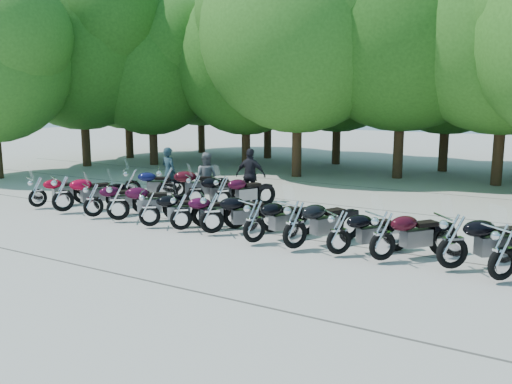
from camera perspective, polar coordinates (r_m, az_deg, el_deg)
The scene contains 32 objects.
ground at distance 13.51m, azimuth -3.24°, elevation -5.57°, with size 90.00×90.00×0.00m, color #9E988F.
tree_0 at distance 32.90m, azimuth -13.50°, elevation 13.00°, with size 7.50×7.50×9.21m.
tree_1 at distance 29.32m, azimuth -11.00°, elevation 12.71°, with size 6.97×6.97×8.55m.
tree_2 at distance 27.79m, azimuth -1.09°, elevation 13.56°, with size 7.31×7.31×8.97m.
tree_3 at distance 24.70m, azimuth 4.48°, elevation 16.31°, with size 8.70×8.70×10.67m.
tree_4 at distance 25.00m, azimuth 15.32°, elevation 16.64°, with size 9.13×9.13×11.20m.
tree_5 at distance 24.34m, azimuth 25.06°, elevation 16.11°, with size 9.04×9.04×11.10m.
tree_9 at distance 35.23m, azimuth -5.90°, elevation 13.12°, with size 7.59×7.59×9.32m.
tree_10 at distance 31.89m, azimuth 1.26°, elevation 13.73°, with size 7.78×7.78×9.55m.
tree_11 at distance 29.43m, azimuth 8.67°, elevation 13.61°, with size 7.56×7.56×9.28m.
tree_12 at distance 27.90m, azimuth 19.70°, elevation 13.82°, with size 7.88×7.88×9.67m.
tree_17 at distance 29.64m, azimuth -17.98°, elevation 14.28°, with size 8.31×8.31×10.20m.
motorcycle_0 at distance 18.97m, azimuth -22.03°, elevation 0.09°, with size 0.63×2.08×1.18m, color maroon, non-canonical shape.
motorcycle_1 at distance 17.89m, azimuth -19.70°, elevation -0.06°, with size 0.72×2.37×1.34m, color #9F0525, non-canonical shape.
motorcycle_2 at distance 16.89m, azimuth -16.78°, elevation -0.72°, with size 0.65×2.12×1.20m, color #370720, non-canonical shape.
motorcycle_3 at distance 16.18m, azimuth -14.35°, elevation -0.86°, with size 0.71×2.32×1.31m, color #38071F, non-canonical shape.
motorcycle_4 at distance 15.28m, azimuth -11.16°, elevation -1.64°, with size 0.63×2.08×1.17m, color black, non-canonical shape.
motorcycle_5 at distance 14.73m, azimuth -7.91°, elevation -1.96°, with size 0.64×2.10×1.18m, color #3E0824, non-canonical shape.
motorcycle_6 at distance 14.25m, azimuth -4.67°, elevation -2.10°, with size 0.69×2.27×1.28m, color black, non-canonical shape.
motorcycle_7 at distance 13.32m, azimuth -0.19°, elevation -2.94°, with size 0.69×2.26×1.28m, color black, non-canonical shape.
motorcycle_8 at distance 12.81m, azimuth 4.13°, elevation -3.30°, with size 0.73×2.41×1.36m, color black, non-canonical shape.
motorcycle_9 at distance 12.50m, azimuth 8.73°, elevation -4.08°, with size 0.65×2.15×1.22m, color black, non-canonical shape.
motorcycle_10 at distance 12.20m, azimuth 13.21°, elevation -4.37°, with size 0.71×2.32×1.31m, color black, non-canonical shape.
motorcycle_11 at distance 12.02m, azimuth 20.02°, elevation -4.74°, with size 0.75×2.46×1.39m, color black, non-canonical shape.
motorcycle_12 at distance 11.65m, azimuth 24.57°, elevation -5.64°, with size 0.72×2.37×1.34m, color black, non-canonical shape.
motorcycle_14 at distance 19.67m, azimuth -12.91°, elevation 1.01°, with size 0.67×2.20×1.24m, color #0E113F, non-canonical shape.
motorcycle_15 at distance 18.49m, azimuth -9.36°, elevation 0.88°, with size 0.78×2.56×1.44m, color #400812, non-canonical shape.
motorcycle_16 at distance 17.77m, azimuth -6.42°, elevation 0.26°, with size 0.67×2.21×1.25m, color black, non-canonical shape.
motorcycle_17 at distance 17.29m, azimuth -3.57°, elevation 0.05°, with size 0.68×2.23×1.26m, color #3C081E, non-canonical shape.
rider_0 at distance 19.99m, azimuth -9.15°, elevation 2.10°, with size 0.66×0.43×1.81m, color #1B3139.
rider_1 at distance 18.81m, azimuth -5.28°, elevation 1.57°, with size 0.84×0.65×1.73m, color gray.
rider_2 at distance 18.66m, azimuth -0.56°, elevation 1.76°, with size 1.09×0.46×1.87m, color black.
Camera 1 is at (7.23, -10.81, 3.65)m, focal length 38.00 mm.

